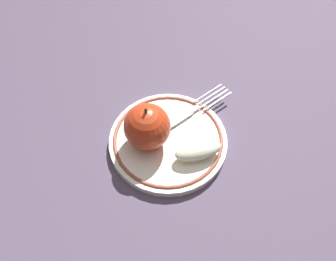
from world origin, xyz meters
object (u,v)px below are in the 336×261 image
object	(u,v)px
apple_red_whole	(147,127)
fork	(184,116)
apple_slice_front	(198,150)
plate	(168,140)

from	to	relation	value
apple_red_whole	fork	xyz separation A→B (m)	(0.03, -0.07, -0.03)
apple_slice_front	fork	size ratio (longest dim) A/B	0.43
plate	apple_red_whole	bearing A→B (deg)	86.24
plate	apple_red_whole	world-z (taller)	apple_red_whole
plate	fork	distance (m)	0.05
apple_red_whole	apple_slice_front	size ratio (longest dim) A/B	1.10
plate	fork	xyz separation A→B (m)	(0.04, -0.03, 0.01)
plate	fork	world-z (taller)	fork
plate	apple_slice_front	distance (m)	0.06
fork	apple_slice_front	bearing A→B (deg)	-113.83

